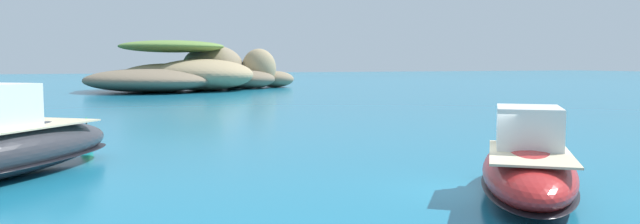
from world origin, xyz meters
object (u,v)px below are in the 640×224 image
at_px(islet_small, 253,75).
at_px(channel_buoy, 87,142).
at_px(islet_large, 182,72).
at_px(motorboat_red, 528,166).

xyz_separation_m(islet_small, channel_buoy, (-24.40, -60.39, -1.54)).
distance_m(islet_small, channel_buoy, 65.15).
relative_size(islet_large, motorboat_red, 3.10).
distance_m(motorboat_red, channel_buoy, 19.43).
bearing_deg(islet_small, islet_large, -160.17).
bearing_deg(channel_buoy, motorboat_red, -51.15).
bearing_deg(channel_buoy, islet_small, 68.00).
bearing_deg(motorboat_red, islet_small, 80.81).
distance_m(islet_large, channel_buoy, 57.82).
height_order(islet_large, islet_small, islet_large).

